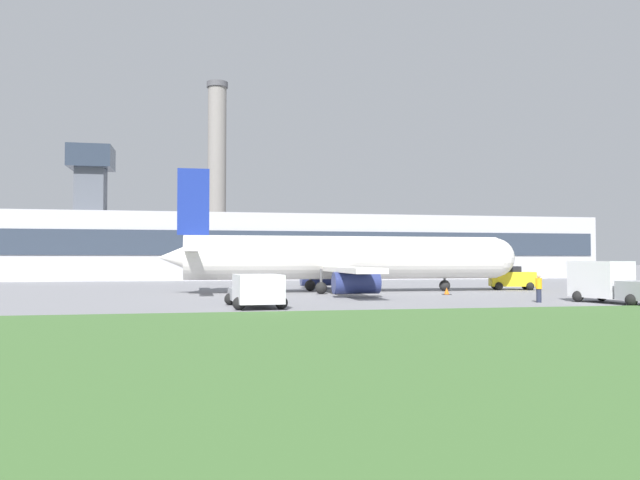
{
  "coord_description": "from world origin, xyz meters",
  "views": [
    {
      "loc": [
        -11.09,
        -49.24,
        2.68
      ],
      "look_at": [
        -1.28,
        0.13,
        4.23
      ],
      "focal_mm": 35.0,
      "sensor_mm": 36.0,
      "label": 1
    }
  ],
  "objects_px": {
    "baggage_truck": "(610,283)",
    "pushback_tug": "(512,279)",
    "airplane": "(342,259)",
    "fuel_truck": "(256,291)",
    "ground_crew_person": "(539,288)"
  },
  "relations": [
    {
      "from": "airplane",
      "to": "ground_crew_person",
      "type": "distance_m",
      "value": 16.96
    },
    {
      "from": "ground_crew_person",
      "to": "pushback_tug",
      "type": "bearing_deg",
      "value": 67.1
    },
    {
      "from": "fuel_truck",
      "to": "pushback_tug",
      "type": "bearing_deg",
      "value": 33.41
    },
    {
      "from": "ground_crew_person",
      "to": "fuel_truck",
      "type": "bearing_deg",
      "value": -177.66
    },
    {
      "from": "pushback_tug",
      "to": "fuel_truck",
      "type": "distance_m",
      "value": 28.67
    },
    {
      "from": "airplane",
      "to": "baggage_truck",
      "type": "height_order",
      "value": "airplane"
    },
    {
      "from": "baggage_truck",
      "to": "pushback_tug",
      "type": "bearing_deg",
      "value": 81.8
    },
    {
      "from": "fuel_truck",
      "to": "airplane",
      "type": "bearing_deg",
      "value": 60.58
    },
    {
      "from": "baggage_truck",
      "to": "fuel_truck",
      "type": "distance_m",
      "value": 21.59
    },
    {
      "from": "pushback_tug",
      "to": "airplane",
      "type": "bearing_deg",
      "value": -176.57
    },
    {
      "from": "baggage_truck",
      "to": "fuel_truck",
      "type": "height_order",
      "value": "baggage_truck"
    },
    {
      "from": "baggage_truck",
      "to": "fuel_truck",
      "type": "relative_size",
      "value": 1.05
    },
    {
      "from": "pushback_tug",
      "to": "ground_crew_person",
      "type": "bearing_deg",
      "value": -112.9
    },
    {
      "from": "fuel_truck",
      "to": "ground_crew_person",
      "type": "bearing_deg",
      "value": 2.34
    },
    {
      "from": "airplane",
      "to": "ground_crew_person",
      "type": "xyz_separation_m",
      "value": [
        9.19,
        -14.14,
        -1.85
      ]
    }
  ]
}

